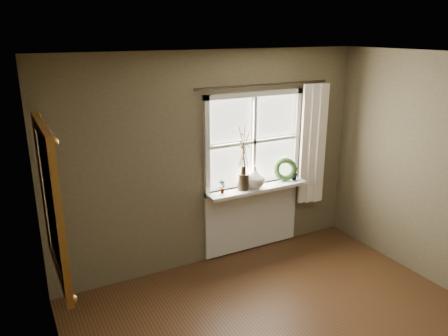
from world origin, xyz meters
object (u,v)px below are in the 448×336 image
dark_jug (243,182)px  gilt_mirror (50,202)px  wreath (285,172)px  cream_vase (255,177)px

dark_jug → gilt_mirror: gilt_mirror is taller
wreath → gilt_mirror: bearing=-139.9°
wreath → cream_vase: bearing=-155.1°
dark_jug → cream_vase: 0.17m
cream_vase → wreath: size_ratio=0.89×
cream_vase → gilt_mirror: 2.72m
cream_vase → gilt_mirror: (-2.47, -1.03, 0.51)m
cream_vase → wreath: 0.49m
cream_vase → gilt_mirror: gilt_mirror is taller
dark_jug → gilt_mirror: 2.58m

